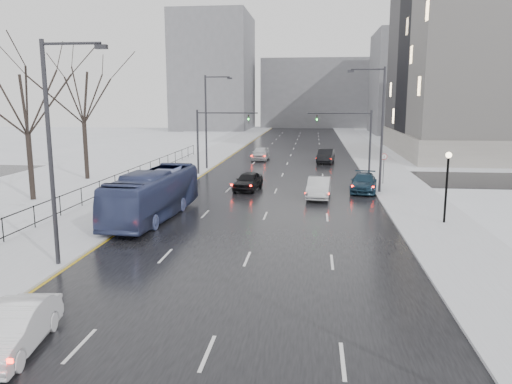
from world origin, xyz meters
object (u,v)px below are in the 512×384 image
at_px(bus, 153,194).
at_px(no_uturn_sign, 384,160).
at_px(sedan_center_far, 261,153).
at_px(mast_signal_left, 208,134).
at_px(sedan_right_near, 319,188).
at_px(sedan_right_distant, 326,156).
at_px(sedan_left_near, 13,329).
at_px(sedan_center_near, 248,181).
at_px(streetlight_r_mid, 379,124).
at_px(mast_signal_right, 359,135).
at_px(tree_park_d, 33,201).
at_px(sedan_right_far, 364,183).
at_px(tree_park_e, 88,180).
at_px(lamppost_r_mid, 447,177).
at_px(streetlight_l_far, 208,117).
at_px(streetlight_l_near, 54,144).

bearing_deg(bus, no_uturn_sign, 45.21).
bearing_deg(sedan_center_far, mast_signal_left, -103.99).
bearing_deg(sedan_right_near, sedan_right_distant, 91.23).
distance_m(sedan_left_near, sedan_center_far, 48.79).
distance_m(no_uturn_sign, sedan_center_near, 12.24).
bearing_deg(mast_signal_left, sedan_center_far, 73.85).
bearing_deg(sedan_center_far, no_uturn_sign, -51.43).
bearing_deg(sedan_left_near, streetlight_r_mid, 55.24).
bearing_deg(mast_signal_right, tree_park_d, -150.88).
bearing_deg(sedan_left_near, sedan_right_far, 57.35).
bearing_deg(tree_park_e, lamppost_r_mid, -25.62).
distance_m(no_uturn_sign, sedan_right_distant, 15.91).
xyz_separation_m(streetlight_r_mid, sedan_center_near, (-10.50, 0.18, -4.82)).
bearing_deg(mast_signal_right, sedan_right_distant, 104.25).
xyz_separation_m(streetlight_l_far, sedan_center_far, (4.67, 9.22, -4.75)).
relative_size(streetlight_r_mid, mast_signal_left, 1.54).
height_order(streetlight_r_mid, sedan_right_far, streetlight_r_mid).
bearing_deg(sedan_center_far, tree_park_d, -115.57).
bearing_deg(streetlight_l_far, sedan_right_near, -51.27).
distance_m(tree_park_d, sedan_right_far, 25.87).
bearing_deg(streetlight_l_far, mast_signal_right, -14.48).
distance_m(lamppost_r_mid, sedan_right_distant, 29.92).
xyz_separation_m(streetlight_l_far, sedan_center_near, (5.83, -11.82, -4.82)).
height_order(tree_park_e, no_uturn_sign, tree_park_e).
height_order(mast_signal_left, bus, mast_signal_left).
xyz_separation_m(bus, sedan_center_far, (3.50, 31.66, -0.71)).
xyz_separation_m(mast_signal_left, sedan_center_far, (3.83, 13.22, -3.24)).
bearing_deg(no_uturn_sign, sedan_center_near, -161.68).
height_order(tree_park_d, sedan_right_near, tree_park_d).
distance_m(streetlight_l_far, sedan_right_far, 19.73).
height_order(streetlight_l_near, sedan_left_near, streetlight_l_near).
xyz_separation_m(no_uturn_sign, sedan_right_near, (-5.70, -6.55, -1.47)).
height_order(no_uturn_sign, sedan_right_distant, no_uturn_sign).
relative_size(mast_signal_right, sedan_center_far, 1.34).
xyz_separation_m(tree_park_e, streetlight_l_far, (10.03, 8.00, 5.62)).
bearing_deg(tree_park_d, lamppost_r_mid, -7.91).
bearing_deg(streetlight_l_near, bus, 83.04).
bearing_deg(sedan_left_near, sedan_right_near, 61.73).
relative_size(streetlight_l_near, sedan_right_far, 1.98).
height_order(mast_signal_right, no_uturn_sign, mast_signal_right).
distance_m(tree_park_e, sedan_center_far, 22.65).
relative_size(streetlight_l_near, sedan_left_near, 2.36).
relative_size(no_uturn_sign, sedan_right_distant, 0.54).
xyz_separation_m(bus, sedan_center_near, (4.67, 10.62, -0.77)).
bearing_deg(tree_park_d, sedan_center_far, 62.28).
height_order(tree_park_d, tree_park_e, tree_park_e).
bearing_deg(sedan_right_far, sedan_right_distant, 106.13).
relative_size(streetlight_r_mid, streetlight_l_far, 1.00).
distance_m(tree_park_e, no_uturn_sign, 27.50).
distance_m(tree_park_e, sedan_left_near, 33.88).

